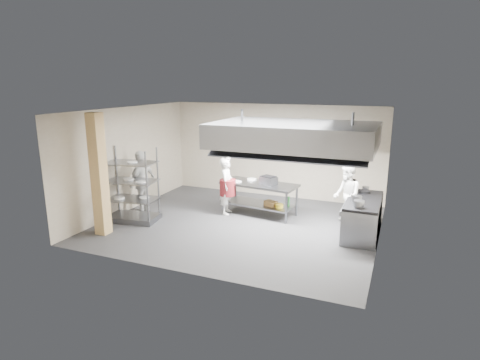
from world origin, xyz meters
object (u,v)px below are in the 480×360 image
at_px(island, 259,199).
at_px(stockpot, 357,199).
at_px(cooking_range, 363,218).
at_px(chef_plating, 142,182).
at_px(griddle, 268,181).
at_px(pass_rack, 132,185).
at_px(chef_head, 227,186).
at_px(chef_line, 347,195).

distance_m(island, stockpot, 2.92).
distance_m(island, cooking_range, 2.94).
bearing_deg(stockpot, chef_plating, -177.38).
distance_m(island, griddle, 0.62).
relative_size(pass_rack, cooking_range, 1.00).
xyz_separation_m(chef_head, griddle, (1.14, 0.30, 0.20)).
relative_size(pass_rack, chef_line, 1.21).
relative_size(cooking_range, chef_line, 1.21).
bearing_deg(chef_line, cooking_range, 23.83).
xyz_separation_m(cooking_range, chef_line, (-0.48, 0.48, 0.40)).
bearing_deg(griddle, chef_line, 21.61).
xyz_separation_m(pass_rack, cooking_range, (5.88, 1.32, -0.58)).
distance_m(pass_rack, chef_line, 5.70).
height_order(chef_line, griddle, chef_line).
relative_size(griddle, stockpot, 1.90).
distance_m(chef_plating, stockpot, 5.95).
distance_m(cooking_range, chef_head, 3.78).
relative_size(chef_head, chef_plating, 0.91).
distance_m(island, pass_rack, 3.54).
height_order(island, pass_rack, pass_rack).
height_order(island, griddle, griddle).
relative_size(chef_plating, griddle, 4.23).
distance_m(island, chef_line, 2.44).
height_order(pass_rack, griddle, pass_rack).
bearing_deg(stockpot, pass_rack, -169.95).
bearing_deg(island, chef_plating, -154.04).
bearing_deg(chef_head, stockpot, -108.25).
bearing_deg(chef_plating, cooking_range, 96.72).
bearing_deg(chef_line, pass_rack, -92.64).
relative_size(chef_head, griddle, 3.83).
xyz_separation_m(cooking_range, chef_head, (-3.76, 0.19, 0.40)).
bearing_deg(chef_head, griddle, -85.93).
height_order(island, chef_plating, chef_plating).
bearing_deg(island, chef_head, -152.92).
height_order(pass_rack, chef_head, pass_rack).
xyz_separation_m(chef_plating, stockpot, (5.94, 0.27, 0.08)).
xyz_separation_m(chef_head, chef_plating, (-2.32, -0.76, 0.09)).
bearing_deg(cooking_range, chef_plating, -174.61).
bearing_deg(chef_line, chef_head, -106.00).
height_order(island, chef_head, chef_head).
height_order(cooking_range, chef_line, chef_line).
distance_m(chef_line, chef_plating, 5.70).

